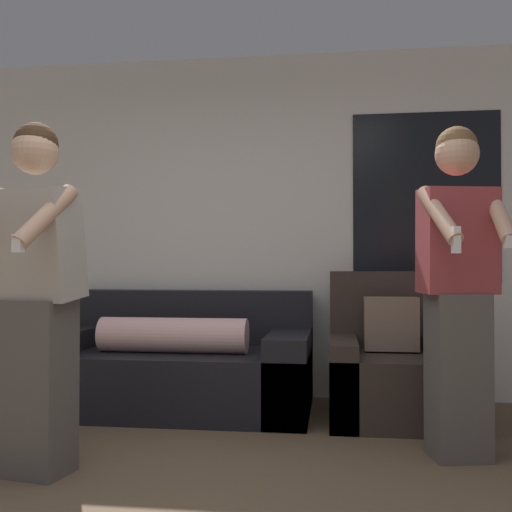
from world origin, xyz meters
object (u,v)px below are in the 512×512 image
side_table (35,323)px  person_right (458,284)px  person_left (36,294)px  couch (179,367)px  armchair (392,370)px

side_table → person_right: 3.22m
person_left → couch: bearing=76.5°
couch → person_right: bearing=-27.1°
couch → side_table: size_ratio=2.20×
person_left → side_table: bearing=118.0°
side_table → person_right: size_ratio=0.48×
couch → person_right: size_ratio=1.06×
armchair → person_left: person_left is taller
couch → armchair: bearing=-2.8°
side_table → person_left: (0.89, -1.67, 0.31)m
armchair → side_table: 2.75m
side_table → person_right: (2.99, -1.14, 0.35)m
armchair → person_right: bearing=-71.6°
armchair → side_table: armchair is taller
armchair → person_left: size_ratio=0.57×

